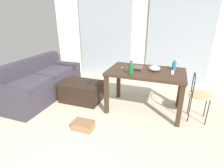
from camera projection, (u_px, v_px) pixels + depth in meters
ground_plane at (114, 113)px, 3.27m from camera, size 8.22×8.22×0.00m
wall_back at (140, 30)px, 4.63m from camera, size 5.10×0.10×2.63m
curtains at (139, 38)px, 4.62m from camera, size 3.49×0.03×2.27m
couch at (40, 83)px, 3.87m from camera, size 0.84×1.95×0.81m
coffee_table at (82, 91)px, 3.71m from camera, size 0.81×0.59×0.40m
craft_table at (146, 76)px, 3.17m from camera, size 1.35×0.83×0.78m
wire_chair at (197, 91)px, 2.92m from camera, size 0.39×0.39×0.84m
bottle_near at (131, 69)px, 2.90m from camera, size 0.08×0.08×0.24m
bottle_far at (174, 66)px, 3.14m from camera, size 0.07×0.07×0.18m
bowl at (155, 68)px, 3.10m from camera, size 0.20×0.20×0.10m
book_stack at (138, 67)px, 3.26m from camera, size 0.19×0.26×0.03m
tv_remote_on_table at (173, 72)px, 3.00m from camera, size 0.05×0.18×0.02m
scissors at (121, 68)px, 3.26m from camera, size 0.05×0.11×0.00m
tv_remote_primary at (90, 81)px, 3.69m from camera, size 0.08×0.17×0.03m
shoebox at (83, 125)px, 2.80m from camera, size 0.33×0.21×0.14m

